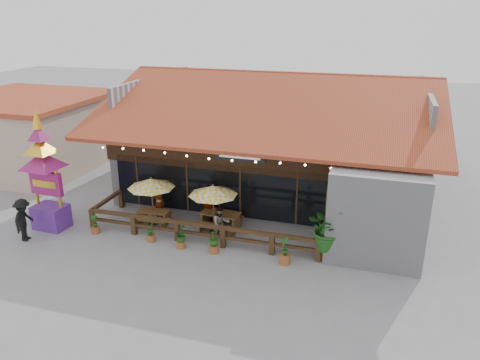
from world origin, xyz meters
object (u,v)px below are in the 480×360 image
(picnic_table_left, at_px, (154,215))
(pedestrian, at_px, (24,220))
(umbrella_left, at_px, (151,183))
(tropical_plant, at_px, (328,229))
(picnic_table_right, at_px, (220,218))
(thai_sign_tower, at_px, (43,163))
(umbrella_right, at_px, (213,191))

(picnic_table_left, distance_m, pedestrian, 5.28)
(umbrella_left, distance_m, picnic_table_left, 1.48)
(tropical_plant, bearing_deg, picnic_table_left, 173.57)
(tropical_plant, height_order, pedestrian, tropical_plant)
(picnic_table_left, bearing_deg, picnic_table_right, 6.67)
(thai_sign_tower, distance_m, tropical_plant, 12.00)
(umbrella_right, height_order, picnic_table_right, umbrella_right)
(picnic_table_right, bearing_deg, picnic_table_left, -173.33)
(umbrella_left, distance_m, picnic_table_right, 3.36)
(picnic_table_right, bearing_deg, umbrella_left, -174.17)
(umbrella_right, height_order, picnic_table_left, umbrella_right)
(umbrella_left, xyz_separation_m, picnic_table_right, (3.05, 0.31, -1.39))
(umbrella_left, bearing_deg, picnic_table_right, 5.83)
(umbrella_left, height_order, pedestrian, umbrella_left)
(thai_sign_tower, bearing_deg, umbrella_right, 12.77)
(umbrella_right, bearing_deg, picnic_table_left, -179.98)
(picnic_table_left, distance_m, picnic_table_right, 3.03)
(thai_sign_tower, bearing_deg, pedestrian, -101.15)
(umbrella_right, relative_size, pedestrian, 1.45)
(picnic_table_left, height_order, tropical_plant, tropical_plant)
(umbrella_right, relative_size, thai_sign_tower, 0.47)
(thai_sign_tower, relative_size, tropical_plant, 2.55)
(pedestrian, bearing_deg, umbrella_right, -80.59)
(thai_sign_tower, bearing_deg, tropical_plant, 3.41)
(thai_sign_tower, bearing_deg, picnic_table_right, 15.12)
(picnic_table_left, xyz_separation_m, picnic_table_right, (3.01, 0.35, 0.10))
(umbrella_right, bearing_deg, umbrella_left, 179.19)
(umbrella_left, height_order, umbrella_right, umbrella_right)
(umbrella_right, relative_size, tropical_plant, 1.20)
(umbrella_right, xyz_separation_m, picnic_table_left, (-2.83, -0.00, -1.49))
(picnic_table_right, height_order, pedestrian, pedestrian)
(tropical_plant, bearing_deg, umbrella_left, 173.30)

